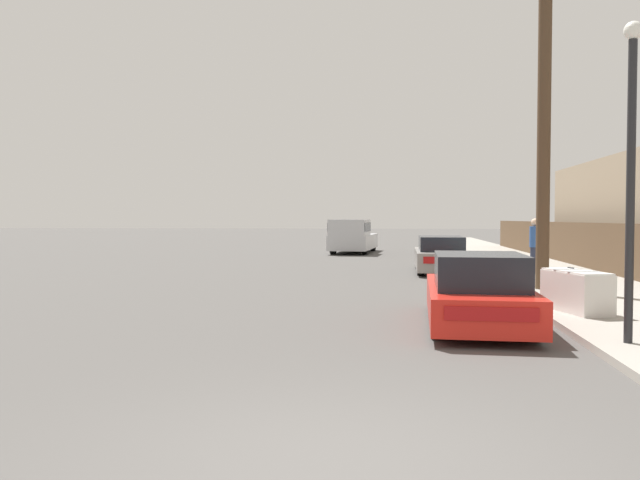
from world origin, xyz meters
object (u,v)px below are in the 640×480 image
Objects in this scene: pickup_truck at (352,236)px; utility_pole at (544,118)px; pedestrian at (535,245)px; parked_sports_car_red at (478,293)px; street_lamp at (631,157)px; car_parked_mid at (441,255)px; discarded_fridge at (576,291)px.

utility_pole is (6.04, -17.64, 3.49)m from pickup_truck.
pedestrian is (0.79, 4.55, -3.38)m from utility_pole.
parked_sports_car_red is at bearing -113.72° from utility_pole.
parked_sports_car_red is at bearing -107.42° from pedestrian.
parked_sports_car_red is 23.06m from pickup_truck.
street_lamp is at bearing -42.24° from parked_sports_car_red.
car_parked_mid is 0.80× the size of pickup_truck.
discarded_fridge is 0.29× the size of pickup_truck.
pedestrian is at bearing 74.60° from parked_sports_car_red.
pickup_truck reaches higher than discarded_fridge.
street_lamp is at bearing -93.01° from utility_pole.
car_parked_mid is at bearing 109.26° from utility_pole.
car_parked_mid is 2.63× the size of pedestrian.
parked_sports_car_red is 11.13m from car_parked_mid.
utility_pole is at bearing 68.31° from parked_sports_car_red.
street_lamp is (5.67, -24.57, 1.85)m from pickup_truck.
car_parked_mid is at bearing 85.26° from discarded_fridge.
discarded_fridge is at bearing -93.57° from utility_pole.
pickup_truck is at bearing 101.51° from parked_sports_car_red.
pedestrian is at bearing -26.52° from car_parked_mid.
pickup_truck is at bearing 108.90° from utility_pole.
pedestrian reaches higher than car_parked_mid.
pedestrian is at bearing 84.27° from street_lamp.
pickup_truck reaches higher than car_parked_mid.
street_lamp reaches higher than pickup_truck.
discarded_fridge is 8.50m from pedestrian.
utility_pole is (2.11, -6.03, 3.81)m from car_parked_mid.
pickup_truck is at bearing 103.00° from street_lamp.
car_parked_mid reaches higher than discarded_fridge.
parked_sports_car_red reaches higher than car_parked_mid.
car_parked_mid is 3.28m from pedestrian.
street_lamp is (-0.36, -6.93, -1.65)m from utility_pole.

